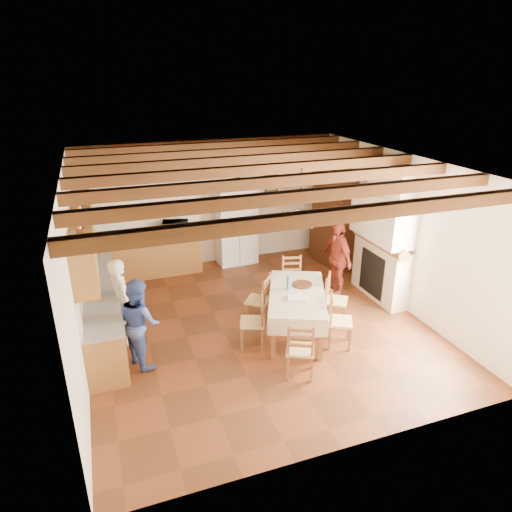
{
  "coord_description": "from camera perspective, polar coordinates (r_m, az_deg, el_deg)",
  "views": [
    {
      "loc": [
        -2.52,
        -7.03,
        4.43
      ],
      "look_at": [
        0.1,
        0.3,
        1.25
      ],
      "focal_mm": 32.0,
      "sensor_mm": 36.0,
      "label": 1
    }
  ],
  "objects": [
    {
      "name": "person_man",
      "position": [
        8.11,
        -16.41,
        -5.5
      ],
      "size": [
        0.49,
        0.64,
        1.56
      ],
      "primitive_type": "imported",
      "rotation": [
        0.0,
        0.0,
        1.79
      ],
      "color": "silver",
      "rests_on": "floor"
    },
    {
      "name": "ceiling_beams",
      "position": [
        7.62,
        0.05,
        10.72
      ],
      "size": [
        6.0,
        6.3,
        0.16
      ],
      "primitive_type": null,
      "color": "#3A2011",
      "rests_on": "ground"
    },
    {
      "name": "ceiling",
      "position": [
        7.6,
        0.05,
        11.46
      ],
      "size": [
        6.0,
        6.5,
        0.02
      ],
      "primitive_type": "cube",
      "color": "silver",
      "rests_on": "ground"
    },
    {
      "name": "floor",
      "position": [
        8.68,
        0.05,
        -8.52
      ],
      "size": [
        6.0,
        6.5,
        0.02
      ],
      "primitive_type": "cube",
      "color": "#532B16",
      "rests_on": "ground"
    },
    {
      "name": "wall_front",
      "position": [
        5.4,
        12.07,
        -11.2
      ],
      "size": [
        6.0,
        0.02,
        3.0
      ],
      "primitive_type": "cube",
      "color": "beige",
      "rests_on": "ground"
    },
    {
      "name": "countertop_left",
      "position": [
        8.82,
        -19.14,
        -2.81
      ],
      "size": [
        0.62,
        4.3,
        0.04
      ],
      "primitive_type": "cube",
      "color": "gray",
      "rests_on": "lower_cabinets_left"
    },
    {
      "name": "upper_cabinets",
      "position": [
        8.48,
        -20.79,
        3.04
      ],
      "size": [
        0.35,
        4.2,
        0.7
      ],
      "primitive_type": "cube",
      "color": "brown",
      "rests_on": "ground"
    },
    {
      "name": "chair_right_near",
      "position": [
        7.96,
        10.48,
        -7.92
      ],
      "size": [
        0.55,
        0.56,
        0.96
      ],
      "primitive_type": null,
      "rotation": [
        0.0,
        0.0,
        1.08
      ],
      "color": "brown",
      "rests_on": "floor"
    },
    {
      "name": "person_woman_blue",
      "position": [
        7.51,
        -14.34,
        -8.02
      ],
      "size": [
        0.78,
        0.87,
        1.47
      ],
      "primitive_type": "imported",
      "rotation": [
        0.0,
        0.0,
        1.95
      ],
      "color": "#3852A0",
      "rests_on": "floor"
    },
    {
      "name": "wall_back",
      "position": [
        10.99,
        -5.74,
        6.65
      ],
      "size": [
        6.0,
        0.02,
        3.0
      ],
      "primitive_type": "cube",
      "color": "beige",
      "rests_on": "ground"
    },
    {
      "name": "chandelier",
      "position": [
        7.51,
        5.53,
        5.26
      ],
      "size": [
        0.47,
        0.47,
        0.03
      ],
      "primitive_type": "torus",
      "color": "black",
      "rests_on": "ground"
    },
    {
      "name": "chair_end_near",
      "position": [
        7.15,
        5.57,
        -11.4
      ],
      "size": [
        0.56,
        0.55,
        0.96
      ],
      "primitive_type": null,
      "rotation": [
        0.0,
        0.0,
        2.67
      ],
      "color": "brown",
      "rests_on": "floor"
    },
    {
      "name": "countertop_back",
      "position": [
        10.63,
        -13.32,
        2.1
      ],
      "size": [
        2.34,
        0.62,
        0.04
      ],
      "primitive_type": "cube",
      "color": "gray",
      "rests_on": "lower_cabinets_back"
    },
    {
      "name": "chair_right_far",
      "position": [
        8.62,
        9.97,
        -5.4
      ],
      "size": [
        0.57,
        0.58,
        0.96
      ],
      "primitive_type": null,
      "rotation": [
        0.0,
        0.0,
        0.93
      ],
      "color": "brown",
      "rests_on": "floor"
    },
    {
      "name": "fridge_vase",
      "position": [
        10.87,
        -2.19,
        9.39
      ],
      "size": [
        0.3,
        0.3,
        0.27
      ],
      "primitive_type": "imported",
      "rotation": [
        0.0,
        0.0,
        -0.17
      ],
      "color": "#321B0D",
      "rests_on": "refrigerator"
    },
    {
      "name": "lower_cabinets_left",
      "position": [
        9.01,
        -18.78,
        -5.41
      ],
      "size": [
        0.6,
        4.3,
        0.86
      ],
      "primitive_type": "cube",
      "color": "brown",
      "rests_on": "ground"
    },
    {
      "name": "backsplash_back",
      "position": [
        10.8,
        -13.66,
        4.18
      ],
      "size": [
        2.3,
        0.03,
        0.6
      ],
      "primitive_type": "cube",
      "color": "silver",
      "rests_on": "ground"
    },
    {
      "name": "backsplash_left",
      "position": [
        8.71,
        -21.26,
        -1.14
      ],
      "size": [
        0.03,
        4.3,
        0.6
      ],
      "primitive_type": "cube",
      "color": "silver",
      "rests_on": "ground"
    },
    {
      "name": "dining_table",
      "position": [
        8.09,
        5.13,
        -5.11
      ],
      "size": [
        1.61,
        2.08,
        0.81
      ],
      "rotation": [
        0.0,
        0.0,
        -0.41
      ],
      "color": "beige",
      "rests_on": "floor"
    },
    {
      "name": "person_woman_red",
      "position": [
        9.63,
        10.07,
        -0.28
      ],
      "size": [
        0.45,
        0.96,
        1.6
      ],
      "primitive_type": "imported",
      "rotation": [
        0.0,
        0.0,
        -1.5
      ],
      "color": "#A03528",
      "rests_on": "floor"
    },
    {
      "name": "chair_left_far",
      "position": [
        8.51,
        0.23,
        -5.41
      ],
      "size": [
        0.57,
        0.58,
        0.96
      ],
      "primitive_type": null,
      "rotation": [
        0.0,
        0.0,
        -2.23
      ],
      "color": "brown",
      "rests_on": "floor"
    },
    {
      "name": "hutch",
      "position": [
        11.08,
        9.72,
        4.85
      ],
      "size": [
        0.67,
        1.35,
        2.36
      ],
      "primitive_type": null,
      "rotation": [
        0.0,
        0.0,
        0.1
      ],
      "color": "#321B0D",
      "rests_on": "floor"
    },
    {
      "name": "wall_left",
      "position": [
        7.63,
        -21.77,
        -2.04
      ],
      "size": [
        0.02,
        6.5,
        3.0
      ],
      "primitive_type": "cube",
      "color": "beige",
      "rests_on": "ground"
    },
    {
      "name": "chair_left_near",
      "position": [
        7.81,
        -0.49,
        -8.14
      ],
      "size": [
        0.52,
        0.53,
        0.96
      ],
      "primitive_type": null,
      "rotation": [
        0.0,
        0.0,
        -1.92
      ],
      "color": "brown",
      "rests_on": "floor"
    },
    {
      "name": "fireplace",
      "position": [
        9.43,
        15.4,
        2.66
      ],
      "size": [
        0.56,
        1.6,
        2.8
      ],
      "primitive_type": null,
      "color": "beige",
      "rests_on": "ground"
    },
    {
      "name": "refrigerator",
      "position": [
        11.13,
        -2.67,
        3.93
      ],
      "size": [
        0.97,
        0.81,
        1.88
      ],
      "primitive_type": "cube",
      "rotation": [
        0.0,
        0.0,
        0.05
      ],
      "color": "silver",
      "rests_on": "floor"
    },
    {
      "name": "wall_picture",
      "position": [
        11.33,
        1.93,
        9.05
      ],
      "size": [
        0.34,
        0.03,
        0.42
      ],
      "primitive_type": "cube",
      "color": "#332414",
      "rests_on": "ground"
    },
    {
      "name": "wall_right",
      "position": [
        9.41,
        17.6,
        3.02
      ],
      "size": [
        0.02,
        6.5,
        3.0
      ],
      "primitive_type": "cube",
      "color": "beige",
      "rests_on": "ground"
    },
    {
      "name": "microwave",
      "position": [
        10.65,
        -10.03,
        3.44
      ],
      "size": [
        0.66,
        0.53,
        0.32
      ],
      "primitive_type": "imported",
      "rotation": [
        0.0,
        0.0,
        -0.25
      ],
      "color": "silver",
      "rests_on": "countertop_back"
    },
    {
      "name": "chair_end_far",
      "position": [
        9.29,
        4.61,
        -3.01
      ],
      "size": [
        0.5,
        0.49,
        0.96
      ],
      "primitive_type": null,
      "rotation": [
        0.0,
        0.0,
        -0.24
      ],
      "color": "brown",
      "rests_on": "floor"
    },
    {
      "name": "lower_cabinets_back",
      "position": [
        10.79,
        -13.11,
        -0.14
      ],
      "size": [
        2.3,
        0.6,
        0.86
      ],
      "primitive_type": "cube",
      "color": "brown",
      "rests_on": "ground"
    }
  ]
}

